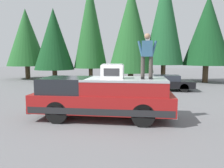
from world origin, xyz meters
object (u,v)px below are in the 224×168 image
compressor_unit (113,71)px  parked_car_black (165,83)px  pickup_truck (103,97)px  person_on_truck_bed (147,55)px

compressor_unit → parked_car_black: compressor_unit is taller
pickup_truck → compressor_unit: size_ratio=6.60×
pickup_truck → compressor_unit: compressor_unit is taller
parked_car_black → compressor_unit: bearing=160.5°
compressor_unit → parked_car_black: (8.23, -2.91, -1.35)m
pickup_truck → person_on_truck_bed: size_ratio=3.28×
parked_car_black → person_on_truck_bed: bearing=169.0°
person_on_truck_bed → compressor_unit: bearing=88.0°
pickup_truck → person_on_truck_bed: bearing=-96.8°
person_on_truck_bed → parked_car_black: person_on_truck_bed is taller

